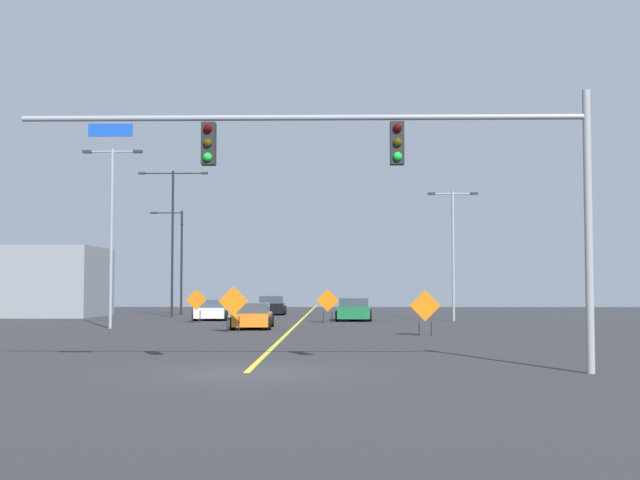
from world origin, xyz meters
name	(u,v)px	position (x,y,z in m)	size (l,w,h in m)	color
ground	(246,373)	(0.00, 0.00, 0.00)	(126.63, 126.63, 0.00)	#2D2D30
road_centre_stripe	(304,318)	(0.00, 35.18, 0.00)	(0.16, 70.35, 0.01)	yellow
traffic_signal_assembly	(392,163)	(3.56, -0.01, 5.12)	(14.01, 0.44, 6.91)	gray
street_lamp_near_right	(179,256)	(-9.22, 39.90, 4.23)	(2.37, 0.24, 7.54)	black
street_lamp_mid_left	(173,231)	(-8.99, 36.34, 5.86)	(4.76, 0.24, 9.94)	black
street_lamp_far_left	(453,244)	(9.22, 30.23, 4.62)	(3.01, 0.24, 7.83)	gray
street_lamp_far_right	(112,224)	(-9.03, 21.02, 5.21)	(2.98, 0.24, 8.97)	gray
construction_sign_right_shoulder	(233,303)	(-2.53, 17.81, 1.32)	(1.35, 0.21, 2.09)	orange
construction_sign_median_far	(425,307)	(5.93, 15.12, 1.20)	(1.32, 0.16, 1.94)	orange
construction_sign_left_shoulder	(328,302)	(1.68, 27.39, 1.20)	(1.28, 0.06, 1.92)	orange
construction_sign_median_near	(196,302)	(-5.83, 27.37, 1.20)	(1.18, 0.06, 1.90)	orange
car_white_near	(215,310)	(-5.39, 31.67, 0.60)	(2.11, 4.51, 1.24)	white
car_green_far	(354,310)	(3.24, 30.62, 0.65)	(2.27, 4.05, 1.37)	#196B38
car_black_approaching	(271,306)	(-2.59, 41.05, 0.65)	(2.19, 3.96, 1.37)	black
car_orange_mid	(253,316)	(-1.97, 21.35, 0.59)	(2.07, 4.59, 1.25)	orange
roadside_building_west	(38,282)	(-18.39, 37.03, 2.38)	(8.60, 7.44, 4.76)	gray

